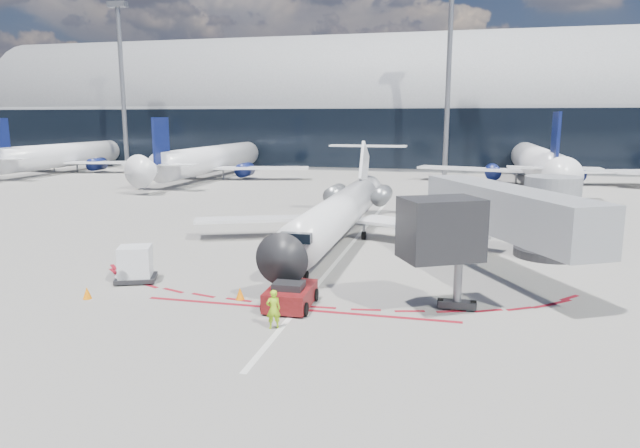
% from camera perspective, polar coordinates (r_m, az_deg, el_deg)
% --- Properties ---
extents(ground, '(260.00, 260.00, 0.00)m').
position_cam_1_polar(ground, '(35.77, 2.64, -2.64)').
color(ground, slate).
rests_on(ground, ground).
extents(apron_centerline, '(0.25, 40.00, 0.01)m').
position_cam_1_polar(apron_centerline, '(37.68, 3.21, -1.95)').
color(apron_centerline, silver).
rests_on(apron_centerline, ground).
extents(apron_stop_bar, '(14.00, 0.25, 0.01)m').
position_cam_1_polar(apron_stop_bar, '(24.99, -2.34, -8.53)').
color(apron_stop_bar, maroon).
rests_on(apron_stop_bar, ground).
extents(terminal_building, '(150.00, 24.15, 24.00)m').
position_cam_1_polar(terminal_building, '(99.40, 9.82, 10.66)').
color(terminal_building, '#9B9DA0').
rests_on(terminal_building, ground).
extents(jet_bridge, '(10.03, 15.20, 4.90)m').
position_cam_1_polar(jet_bridge, '(31.81, 19.24, 0.63)').
color(jet_bridge, '#94989C').
rests_on(jet_bridge, ground).
extents(light_mast_west, '(0.70, 0.70, 25.00)m').
position_cam_1_polar(light_mast_west, '(97.07, -19.13, 12.60)').
color(light_mast_west, slate).
rests_on(light_mast_west, ground).
extents(light_mast_centre, '(0.70, 0.70, 25.00)m').
position_cam_1_polar(light_mast_centre, '(82.34, 12.69, 13.37)').
color(light_mast_centre, slate).
rests_on(light_mast_centre, ground).
extents(regional_jet, '(20.59, 25.39, 6.36)m').
position_cam_1_polar(regional_jet, '(37.65, 2.14, 1.33)').
color(regional_jet, white).
rests_on(regional_jet, ground).
extents(pushback_tug, '(2.04, 4.67, 1.21)m').
position_cam_1_polar(pushback_tug, '(25.16, -2.98, -7.13)').
color(pushback_tug, '#560D0C').
rests_on(pushback_tug, ground).
extents(ramp_worker, '(0.69, 0.61, 1.58)m').
position_cam_1_polar(ramp_worker, '(22.67, -4.68, -8.48)').
color(ramp_worker, '#9DDA16').
rests_on(ramp_worker, ground).
extents(uld_container, '(2.42, 2.26, 1.82)m').
position_cam_1_polar(uld_container, '(30.28, -17.99, -3.85)').
color(uld_container, black).
rests_on(uld_container, ground).
extents(safety_cone_left, '(0.40, 0.40, 0.56)m').
position_cam_1_polar(safety_cone_left, '(28.38, -22.27, -6.40)').
color(safety_cone_left, orange).
rests_on(safety_cone_left, ground).
extents(safety_cone_right, '(0.41, 0.41, 0.57)m').
position_cam_1_polar(safety_cone_right, '(26.44, -8.00, -6.90)').
color(safety_cone_right, orange).
rests_on(safety_cone_right, ground).
extents(bg_airliner_0, '(31.28, 33.12, 10.12)m').
position_cam_1_polar(bg_airliner_0, '(95.47, -23.96, 7.84)').
color(bg_airliner_0, white).
rests_on(bg_airliner_0, ground).
extents(bg_airliner_1, '(31.67, 33.53, 10.24)m').
position_cam_1_polar(bg_airliner_1, '(79.12, -10.85, 8.21)').
color(bg_airliner_1, white).
rests_on(bg_airliner_1, ground).
extents(bg_airliner_2, '(33.83, 35.82, 10.94)m').
position_cam_1_polar(bg_airliner_2, '(76.69, 20.80, 7.91)').
color(bg_airliner_2, white).
rests_on(bg_airliner_2, ground).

